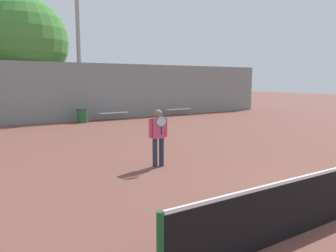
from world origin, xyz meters
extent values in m
cylinder|color=#195128|center=(-5.04, 0.00, 0.48)|extent=(0.09, 0.09, 0.96)
cylinder|color=#282D47|center=(-2.29, 4.84, 0.41)|extent=(0.14, 0.14, 0.83)
cylinder|color=#282D47|center=(-2.10, 4.80, 0.41)|extent=(0.14, 0.14, 0.83)
cube|color=#DB4C6B|center=(-2.19, 4.82, 1.11)|extent=(0.39, 0.27, 0.57)
cylinder|color=#DB4C6B|center=(-2.42, 4.87, 1.12)|extent=(0.10, 0.10, 0.55)
cylinder|color=#DB4C6B|center=(-1.97, 4.77, 1.12)|extent=(0.10, 0.10, 0.55)
sphere|color=#8E6647|center=(-2.19, 4.82, 1.53)|extent=(0.22, 0.22, 0.22)
cylinder|color=black|center=(-2.25, 4.54, 1.08)|extent=(0.03, 0.03, 0.22)
torus|color=#28519E|center=(-2.25, 4.54, 1.33)|extent=(0.31, 0.09, 0.31)
cylinder|color=silver|center=(-2.25, 4.54, 1.33)|extent=(0.26, 0.06, 0.27)
cube|color=white|center=(1.16, 15.91, 0.45)|extent=(1.91, 0.40, 0.04)
cylinder|color=gray|center=(0.40, 15.91, 0.22)|extent=(0.06, 0.06, 0.43)
cylinder|color=gray|center=(1.92, 15.91, 0.22)|extent=(0.06, 0.06, 0.43)
cube|color=white|center=(6.08, 15.91, 0.45)|extent=(1.95, 0.40, 0.04)
cylinder|color=gray|center=(5.30, 15.91, 0.22)|extent=(0.06, 0.06, 0.43)
cylinder|color=gray|center=(6.86, 15.91, 0.22)|extent=(0.06, 0.06, 0.43)
cylinder|color=#939399|center=(-0.57, 16.87, 4.83)|extent=(0.26, 0.26, 9.65)
cylinder|color=#235B33|center=(-0.86, 15.71, 0.40)|extent=(0.63, 0.63, 0.79)
cylinder|color=#333338|center=(-0.86, 15.71, 0.81)|extent=(0.66, 0.66, 0.04)
cube|color=gray|center=(0.00, 16.60, 1.76)|extent=(28.01, 0.06, 3.52)
cylinder|color=brown|center=(-3.37, 19.20, 1.30)|extent=(0.53, 0.53, 2.60)
sphere|color=#428438|center=(-3.37, 19.20, 4.82)|extent=(5.55, 5.55, 5.55)
camera|label=1|loc=(-6.88, -3.05, 2.44)|focal=35.00mm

